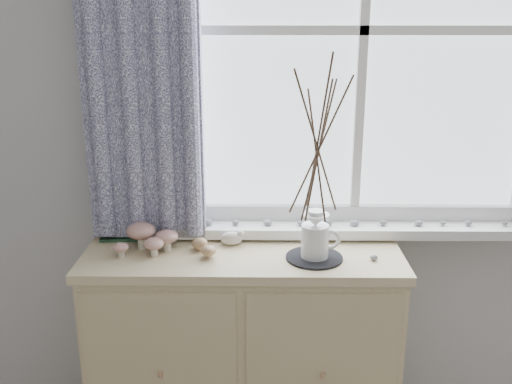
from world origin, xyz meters
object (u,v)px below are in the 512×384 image
sideboard (244,349)px  toadstool_cluster (148,236)px  twig_pitcher (318,143)px  botanical_book (136,211)px

sideboard → toadstool_cluster: (-0.36, 0.00, 0.48)m
toadstool_cluster → twig_pitcher: (0.62, -0.06, 0.38)m
sideboard → botanical_book: 0.70m
sideboard → botanical_book: bearing=165.5°
sideboard → toadstool_cluster: bearing=179.9°
sideboard → twig_pitcher: bearing=-13.2°
sideboard → toadstool_cluster: size_ratio=5.15×
sideboard → botanical_book: botanical_book is taller
sideboard → botanical_book: (-0.42, 0.11, 0.55)m
sideboard → twig_pitcher: size_ratio=1.58×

